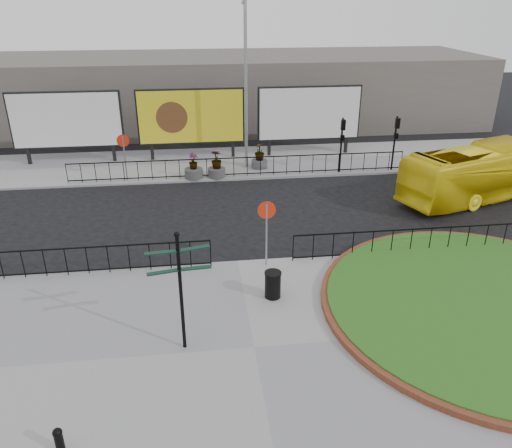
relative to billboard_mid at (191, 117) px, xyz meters
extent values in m
plane|color=black|center=(1.50, -12.97, -2.60)|extent=(90.00, 90.00, 0.00)
cube|color=gray|center=(1.50, -17.97, -2.54)|extent=(30.00, 10.00, 0.12)
cube|color=gray|center=(1.50, -0.97, -2.54)|extent=(44.00, 6.00, 0.12)
cylinder|color=brown|center=(9.00, -16.97, -2.39)|extent=(10.40, 10.40, 0.18)
cylinder|color=#1A5316|center=(9.00, -16.97, -2.37)|extent=(10.00, 10.00, 0.22)
cylinder|color=gray|center=(-3.50, -3.57, -1.28)|extent=(0.07, 0.07, 2.40)
cylinder|color=red|center=(-3.50, -3.57, -0.33)|extent=(0.64, 0.03, 0.64)
cylinder|color=white|center=(-3.50, -3.55, -0.33)|extent=(0.50, 0.03, 0.50)
cylinder|color=gray|center=(2.50, -13.37, -1.28)|extent=(0.07, 0.07, 2.40)
cylinder|color=red|center=(2.50, -13.37, -0.33)|extent=(0.64, 0.03, 0.64)
cylinder|color=white|center=(2.50, -13.35, -0.33)|extent=(0.50, 0.03, 0.50)
cube|color=black|center=(-9.40, 0.03, -1.98)|extent=(0.18, 0.18, 1.00)
cube|color=black|center=(-4.60, 0.03, -1.98)|extent=(0.18, 0.18, 1.00)
cube|color=black|center=(-7.00, 0.03, 0.02)|extent=(6.20, 0.25, 3.20)
cube|color=silver|center=(-7.00, -0.13, 0.02)|extent=(6.00, 0.06, 3.00)
cube|color=black|center=(-2.40, 0.03, -1.98)|extent=(0.18, 0.18, 1.00)
cube|color=black|center=(2.40, 0.03, -1.98)|extent=(0.18, 0.18, 1.00)
cube|color=black|center=(0.00, 0.03, 0.02)|extent=(6.20, 0.25, 3.20)
cube|color=gold|center=(0.00, -0.13, 0.02)|extent=(6.00, 0.06, 3.00)
cube|color=black|center=(4.60, 0.03, -1.98)|extent=(0.18, 0.18, 1.00)
cube|color=black|center=(9.40, 0.03, -1.98)|extent=(0.18, 0.18, 1.00)
cube|color=black|center=(7.00, 0.03, 0.02)|extent=(6.20, 0.25, 3.20)
cube|color=silver|center=(7.00, -0.13, 0.02)|extent=(6.00, 0.06, 3.00)
cylinder|color=gray|center=(3.00, -1.97, 2.02)|extent=(0.18, 0.18, 9.00)
cylinder|color=black|center=(8.00, -3.57, -0.98)|extent=(0.10, 0.10, 3.00)
cube|color=black|center=(8.00, -3.69, 0.17)|extent=(0.22, 0.18, 0.55)
cube|color=black|center=(8.00, -3.69, -0.53)|extent=(0.20, 0.16, 0.30)
cylinder|color=black|center=(11.00, -3.57, -0.98)|extent=(0.10, 0.10, 3.00)
cube|color=black|center=(11.00, -3.69, 0.17)|extent=(0.22, 0.18, 0.55)
cube|color=black|center=(11.00, -3.69, -0.53)|extent=(0.20, 0.16, 0.30)
cube|color=#5C5651|center=(1.50, 9.03, -0.10)|extent=(40.00, 10.00, 5.00)
cylinder|color=black|center=(-0.42, -17.71, -0.76)|extent=(0.10, 0.10, 3.44)
sphere|color=black|center=(-0.42, -17.71, 1.02)|extent=(0.15, 0.15, 0.15)
cube|color=black|center=(-0.85, -17.74, 0.55)|extent=(0.82, 0.22, 0.03)
cube|color=black|center=(-0.01, -17.61, 0.55)|extent=(0.82, 0.33, 0.03)
cube|color=black|center=(-0.85, -17.78, 0.00)|extent=(0.82, 0.29, 0.03)
cube|color=black|center=(0.01, -17.67, 0.00)|extent=(0.82, 0.22, 0.03)
cylinder|color=black|center=(-3.06, -20.92, -2.22)|extent=(0.19, 0.19, 0.53)
sphere|color=black|center=(-3.06, -20.92, -1.93)|extent=(0.21, 0.21, 0.21)
cylinder|color=black|center=(2.40, -15.51, -2.05)|extent=(0.51, 0.51, 0.86)
cylinder|color=black|center=(2.40, -15.51, -1.59)|extent=(0.55, 0.55, 0.06)
imported|color=yellow|center=(14.08, -7.82, -1.27)|extent=(9.72, 5.30, 2.65)
cylinder|color=#4C4C4F|center=(0.00, -3.57, -2.23)|extent=(0.97, 0.97, 0.51)
imported|color=#1A5316|center=(0.00, -3.57, -1.55)|extent=(0.64, 0.64, 0.84)
cylinder|color=#4C4C4F|center=(1.23, -3.57, -2.24)|extent=(0.93, 0.93, 0.49)
imported|color=#1A5316|center=(1.23, -3.57, -1.50)|extent=(0.68, 0.68, 0.99)
cylinder|color=#4C4C4F|center=(3.70, -2.33, -2.25)|extent=(0.88, 0.88, 0.46)
imported|color=#1A5316|center=(3.70, -2.33, -1.53)|extent=(0.70, 0.70, 0.99)
camera|label=1|loc=(0.16, -29.08, 6.50)|focal=35.00mm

